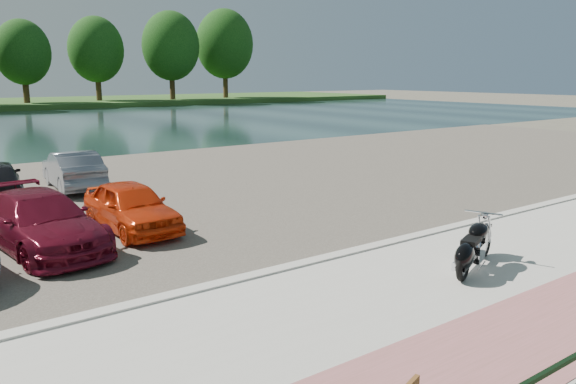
# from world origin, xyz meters

# --- Properties ---
(ground) EXTENTS (200.00, 200.00, 0.00)m
(ground) POSITION_xyz_m (0.00, 0.00, 0.00)
(ground) COLOR #595447
(ground) RESTS_ON ground
(promenade) EXTENTS (60.00, 6.00, 0.10)m
(promenade) POSITION_xyz_m (0.00, -1.00, 0.05)
(promenade) COLOR #BCB8B1
(promenade) RESTS_ON ground
(pink_path) EXTENTS (60.00, 2.00, 0.01)m
(pink_path) POSITION_xyz_m (0.00, -2.50, 0.10)
(pink_path) COLOR #935653
(pink_path) RESTS_ON promenade
(kerb) EXTENTS (60.00, 0.30, 0.14)m
(kerb) POSITION_xyz_m (0.00, 2.00, 0.07)
(kerb) COLOR #BCB8B1
(kerb) RESTS_ON ground
(parking_lot) EXTENTS (60.00, 18.00, 0.04)m
(parking_lot) POSITION_xyz_m (0.00, 11.00, 0.02)
(parking_lot) COLOR #474239
(parking_lot) RESTS_ON ground
(river) EXTENTS (120.00, 40.00, 0.00)m
(river) POSITION_xyz_m (0.00, 40.00, 0.00)
(river) COLOR #1B3231
(river) RESTS_ON ground
(far_trees) EXTENTS (70.25, 10.68, 12.52)m
(far_trees) POSITION_xyz_m (4.36, 65.79, 7.49)
(far_trees) COLOR #3B2915
(far_trees) RESTS_ON far_bank
(motorcycle) EXTENTS (2.22, 1.12, 1.05)m
(motorcycle) POSITION_xyz_m (0.50, -0.27, 0.56)
(motorcycle) COLOR black
(motorcycle) RESTS_ON promenade
(car_3) EXTENTS (2.40, 4.62, 1.28)m
(car_3) POSITION_xyz_m (-5.88, 6.32, 0.68)
(car_3) COLOR maroon
(car_3) RESTS_ON parking_lot
(car_4) EXTENTS (1.57, 3.64, 1.22)m
(car_4) POSITION_xyz_m (-3.68, 6.67, 0.65)
(car_4) COLOR red
(car_4) RESTS_ON parking_lot
(car_9) EXTENTS (1.61, 4.01, 1.30)m
(car_9) POSITION_xyz_m (-3.35, 12.93, 0.69)
(car_9) COLOR slate
(car_9) RESTS_ON parking_lot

